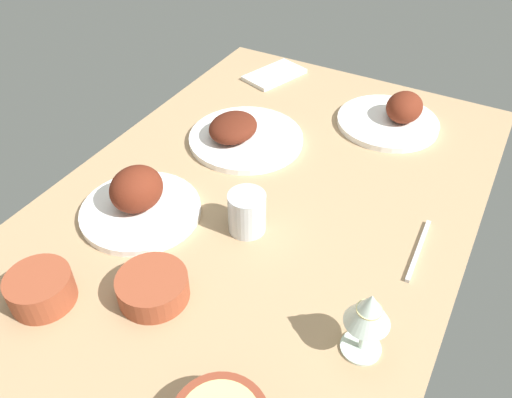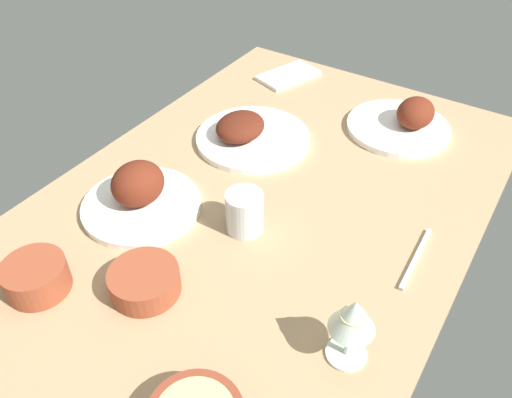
{
  "view_description": "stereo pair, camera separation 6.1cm",
  "coord_description": "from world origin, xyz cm",
  "px_view_note": "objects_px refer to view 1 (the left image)",
  "views": [
    {
      "loc": [
        -75.75,
        -41.85,
        80.3
      ],
      "look_at": [
        0.0,
        0.0,
        6.0
      ],
      "focal_mm": 36.28,
      "sensor_mm": 36.0,
      "label": 1
    },
    {
      "loc": [
        -72.6,
        -47.1,
        80.3
      ],
      "look_at": [
        0.0,
        0.0,
        6.0
      ],
      "focal_mm": 36.28,
      "sensor_mm": 36.0,
      "label": 2
    }
  ],
  "objects_px": {
    "plate_near_viewer": "(139,199)",
    "fork_loose": "(419,250)",
    "folded_napkin": "(275,75)",
    "wine_glass": "(369,312)",
    "plate_far_side": "(395,116)",
    "water_tumbler": "(247,212)",
    "bowl_sauce": "(153,286)",
    "plate_center_main": "(241,134)",
    "bowl_pasta": "(40,288)"
  },
  "relations": [
    {
      "from": "plate_near_viewer",
      "to": "fork_loose",
      "type": "relative_size",
      "value": 1.42
    },
    {
      "from": "plate_near_viewer",
      "to": "folded_napkin",
      "type": "xyz_separation_m",
      "value": [
        0.71,
        0.03,
        -0.03
      ]
    },
    {
      "from": "wine_glass",
      "to": "folded_napkin",
      "type": "bearing_deg",
      "value": 35.86
    },
    {
      "from": "plate_far_side",
      "to": "water_tumbler",
      "type": "relative_size",
      "value": 2.98
    },
    {
      "from": "plate_far_side",
      "to": "bowl_sauce",
      "type": "bearing_deg",
      "value": 165.31
    },
    {
      "from": "plate_center_main",
      "to": "plate_near_viewer",
      "type": "distance_m",
      "value": 0.35
    },
    {
      "from": "wine_glass",
      "to": "plate_near_viewer",
      "type": "bearing_deg",
      "value": 80.14
    },
    {
      "from": "bowl_sauce",
      "to": "wine_glass",
      "type": "xyz_separation_m",
      "value": [
        0.08,
        -0.37,
        0.07
      ]
    },
    {
      "from": "bowl_sauce",
      "to": "water_tumbler",
      "type": "distance_m",
      "value": 0.25
    },
    {
      "from": "bowl_sauce",
      "to": "plate_center_main",
      "type": "bearing_deg",
      "value": 12.53
    },
    {
      "from": "folded_napkin",
      "to": "wine_glass",
      "type": "bearing_deg",
      "value": -144.14
    },
    {
      "from": "plate_center_main",
      "to": "fork_loose",
      "type": "distance_m",
      "value": 0.54
    },
    {
      "from": "bowl_pasta",
      "to": "fork_loose",
      "type": "xyz_separation_m",
      "value": [
        0.46,
        -0.57,
        -0.03
      ]
    },
    {
      "from": "plate_near_viewer",
      "to": "folded_napkin",
      "type": "distance_m",
      "value": 0.71
    },
    {
      "from": "plate_center_main",
      "to": "bowl_pasta",
      "type": "xyz_separation_m",
      "value": [
        -0.62,
        0.06,
        0.01
      ]
    },
    {
      "from": "plate_far_side",
      "to": "wine_glass",
      "type": "relative_size",
      "value": 1.94
    },
    {
      "from": "plate_center_main",
      "to": "bowl_sauce",
      "type": "height_order",
      "value": "plate_center_main"
    },
    {
      "from": "plate_center_main",
      "to": "wine_glass",
      "type": "bearing_deg",
      "value": -131.84
    },
    {
      "from": "folded_napkin",
      "to": "fork_loose",
      "type": "bearing_deg",
      "value": -131.29
    },
    {
      "from": "plate_far_side",
      "to": "bowl_pasta",
      "type": "xyz_separation_m",
      "value": [
        -0.89,
        0.38,
        0.01
      ]
    },
    {
      "from": "plate_near_viewer",
      "to": "water_tumbler",
      "type": "height_order",
      "value": "plate_near_viewer"
    },
    {
      "from": "plate_center_main",
      "to": "water_tumbler",
      "type": "height_order",
      "value": "water_tumbler"
    },
    {
      "from": "folded_napkin",
      "to": "bowl_sauce",
      "type": "bearing_deg",
      "value": -166.96
    },
    {
      "from": "plate_far_side",
      "to": "water_tumbler",
      "type": "height_order",
      "value": "water_tumbler"
    },
    {
      "from": "plate_center_main",
      "to": "folded_napkin",
      "type": "distance_m",
      "value": 0.37
    },
    {
      "from": "plate_far_side",
      "to": "plate_near_viewer",
      "type": "bearing_deg",
      "value": 148.47
    },
    {
      "from": "folded_napkin",
      "to": "plate_near_viewer",
      "type": "bearing_deg",
      "value": -177.32
    },
    {
      "from": "plate_far_side",
      "to": "wine_glass",
      "type": "xyz_separation_m",
      "value": [
        -0.71,
        -0.17,
        0.07
      ]
    },
    {
      "from": "plate_near_viewer",
      "to": "water_tumbler",
      "type": "distance_m",
      "value": 0.24
    },
    {
      "from": "bowl_sauce",
      "to": "plate_far_side",
      "type": "bearing_deg",
      "value": -14.69
    },
    {
      "from": "wine_glass",
      "to": "water_tumbler",
      "type": "height_order",
      "value": "wine_glass"
    },
    {
      "from": "plate_near_viewer",
      "to": "plate_far_side",
      "type": "bearing_deg",
      "value": -31.53
    },
    {
      "from": "fork_loose",
      "to": "bowl_sauce",
      "type": "bearing_deg",
      "value": -50.77
    },
    {
      "from": "bowl_pasta",
      "to": "water_tumbler",
      "type": "xyz_separation_m",
      "value": [
        0.35,
        -0.23,
        0.01
      ]
    },
    {
      "from": "wine_glass",
      "to": "water_tumbler",
      "type": "distance_m",
      "value": 0.36
    },
    {
      "from": "plate_far_side",
      "to": "water_tumbler",
      "type": "distance_m",
      "value": 0.57
    },
    {
      "from": "water_tumbler",
      "to": "wine_glass",
      "type": "bearing_deg",
      "value": -117.27
    },
    {
      "from": "plate_far_side",
      "to": "bowl_pasta",
      "type": "height_order",
      "value": "plate_far_side"
    },
    {
      "from": "bowl_sauce",
      "to": "plate_near_viewer",
      "type": "bearing_deg",
      "value": 44.44
    },
    {
      "from": "plate_far_side",
      "to": "bowl_sauce",
      "type": "distance_m",
      "value": 0.82
    },
    {
      "from": "folded_napkin",
      "to": "fork_loose",
      "type": "xyz_separation_m",
      "value": [
        -0.53,
        -0.6,
        -0.0
      ]
    },
    {
      "from": "wine_glass",
      "to": "bowl_sauce",
      "type": "bearing_deg",
      "value": 101.94
    },
    {
      "from": "wine_glass",
      "to": "folded_napkin",
      "type": "height_order",
      "value": "wine_glass"
    },
    {
      "from": "plate_center_main",
      "to": "folded_napkin",
      "type": "relative_size",
      "value": 1.59
    },
    {
      "from": "plate_far_side",
      "to": "water_tumbler",
      "type": "xyz_separation_m",
      "value": [
        -0.55,
        0.15,
        0.02
      ]
    },
    {
      "from": "plate_center_main",
      "to": "bowl_pasta",
      "type": "bearing_deg",
      "value": 174.77
    },
    {
      "from": "folded_napkin",
      "to": "bowl_pasta",
      "type": "bearing_deg",
      "value": -178.16
    },
    {
      "from": "folded_napkin",
      "to": "fork_loose",
      "type": "distance_m",
      "value": 0.8
    },
    {
      "from": "fork_loose",
      "to": "plate_far_side",
      "type": "bearing_deg",
      "value": -158.57
    },
    {
      "from": "plate_near_viewer",
      "to": "water_tumbler",
      "type": "bearing_deg",
      "value": -73.96
    }
  ]
}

